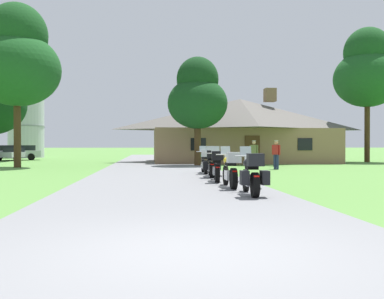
{
  "coord_description": "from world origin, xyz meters",
  "views": [
    {
      "loc": [
        -0.52,
        -5.43,
        1.38
      ],
      "look_at": [
        1.49,
        15.9,
        1.18
      ],
      "focal_mm": 41.08,
      "sensor_mm": 36.0,
      "label": 1
    }
  ],
  "objects": [
    {
      "name": "metal_silo_distant",
      "position": [
        -14.59,
        45.9,
        4.07
      ],
      "size": [
        4.04,
        4.04,
        8.13
      ],
      "color": "#B2B7BC",
      "rests_on": "ground"
    },
    {
      "name": "stone_lodge",
      "position": [
        6.83,
        30.26,
        2.69
      ],
      "size": [
        14.92,
        9.34,
        6.12
      ],
      "color": "#896B4C",
      "rests_on": "ground"
    },
    {
      "name": "motorcycle_yellow_second_in_row",
      "position": [
        1.98,
        8.18,
        0.62
      ],
      "size": [
        0.66,
        2.08,
        1.3
      ],
      "rotation": [
        0.0,
        0.0,
        -0.01
      ],
      "color": "black",
      "rests_on": "asphalt_driveway"
    },
    {
      "name": "motorcycle_yellow_third_in_row",
      "position": [
        1.9,
        10.54,
        0.62
      ],
      "size": [
        0.69,
        2.08,
        1.3
      ],
      "rotation": [
        0.0,
        0.0,
        -0.1
      ],
      "color": "black",
      "rests_on": "asphalt_driveway"
    },
    {
      "name": "ground_plane",
      "position": [
        0.0,
        20.0,
        0.0
      ],
      "size": [
        500.0,
        500.0,
        0.0
      ],
      "primitive_type": "plane",
      "color": "#56893D"
    },
    {
      "name": "motorcycle_green_farthest_in_row",
      "position": [
        2.03,
        15.2,
        0.62
      ],
      "size": [
        0.66,
        2.08,
        1.3
      ],
      "rotation": [
        0.0,
        0.0,
        -0.02
      ],
      "color": "black",
      "rests_on": "asphalt_driveway"
    },
    {
      "name": "tree_right_of_lodge",
      "position": [
        17.45,
        29.58,
        7.57
      ],
      "size": [
        5.52,
        5.52,
        11.21
      ],
      "color": "#422D19",
      "rests_on": "ground"
    },
    {
      "name": "motorcycle_yellow_fourth_in_row",
      "position": [
        2.01,
        12.78,
        0.61
      ],
      "size": [
        0.81,
        2.08,
        1.3
      ],
      "rotation": [
        0.0,
        0.0,
        -0.08
      ],
      "color": "black",
      "rests_on": "asphalt_driveway"
    },
    {
      "name": "tree_left_near",
      "position": [
        -8.85,
        23.01,
        6.77
      ],
      "size": [
        5.38,
        5.38,
        10.31
      ],
      "color": "#422D19",
      "rests_on": "ground"
    },
    {
      "name": "bystander_red_shirt_by_tree",
      "position": [
        6.71,
        19.31,
        0.95
      ],
      "size": [
        0.39,
        0.46,
        1.69
      ],
      "rotation": [
        0.0,
        0.0,
        2.22
      ],
      "color": "navy",
      "rests_on": "ground"
    },
    {
      "name": "motorcycle_black_nearest_to_camera",
      "position": [
        2.15,
        5.96,
        0.61
      ],
      "size": [
        0.78,
        2.08,
        1.3
      ],
      "rotation": [
        0.0,
        0.0,
        -0.06
      ],
      "color": "black",
      "rests_on": "asphalt_driveway"
    },
    {
      "name": "asphalt_driveway",
      "position": [
        0.0,
        18.0,
        0.03
      ],
      "size": [
        6.4,
        80.0,
        0.06
      ],
      "primitive_type": "cube",
      "color": "slate",
      "rests_on": "ground"
    },
    {
      "name": "bystander_red_shirt_near_lodge",
      "position": [
        7.68,
        22.77,
        0.93
      ],
      "size": [
        0.55,
        0.26,
        1.67
      ],
      "rotation": [
        0.0,
        0.0,
        3.26
      ],
      "color": "navy",
      "rests_on": "ground"
    },
    {
      "name": "parked_silver_sedan_far_left",
      "position": [
        -12.92,
        36.52,
        0.64
      ],
      "size": [
        2.94,
        4.55,
        1.2
      ],
      "rotation": [
        0.0,
        0.0,
        -0.28
      ],
      "color": "#ADAFB7",
      "rests_on": "ground"
    },
    {
      "name": "parked_silver_suv_far_left",
      "position": [
        -13.11,
        37.09,
        0.78
      ],
      "size": [
        4.91,
        2.89,
        1.4
      ],
      "rotation": [
        0.0,
        0.0,
        1.81
      ],
      "color": "#ADAFB7",
      "rests_on": "ground"
    },
    {
      "name": "bystander_olive_shirt_beside_signpost",
      "position": [
        5.74,
        20.79,
        0.95
      ],
      "size": [
        0.47,
        0.38,
        1.69
      ],
      "rotation": [
        0.0,
        0.0,
        2.55
      ],
      "color": "black",
      "rests_on": "ground"
    },
    {
      "name": "tree_by_lodge_front",
      "position": [
        2.6,
        23.7,
        4.65
      ],
      "size": [
        4.0,
        4.0,
        7.29
      ],
      "color": "#422D19",
      "rests_on": "ground"
    }
  ]
}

